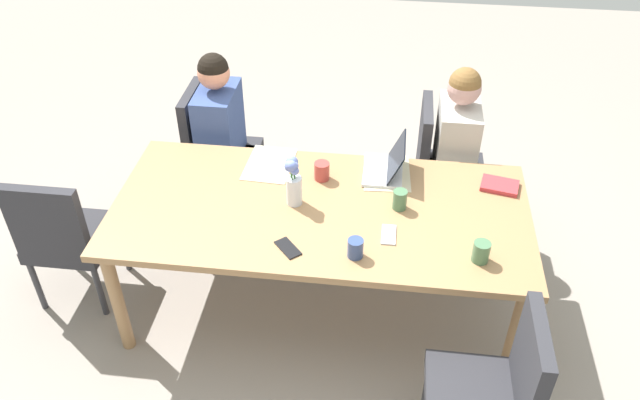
{
  "coord_description": "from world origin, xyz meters",
  "views": [
    {
      "loc": [
        -0.33,
        2.64,
        2.87
      ],
      "look_at": [
        0.0,
        0.0,
        0.79
      ],
      "focal_mm": 36.11,
      "sensor_mm": 36.0,
      "label": 1
    }
  ],
  "objects_px": {
    "chair_head_right_left_far": "(64,234)",
    "phone_silver": "(389,235)",
    "chair_near_left_mid": "(214,146)",
    "person_near_left_mid": "(222,148)",
    "coffee_mug_near_left": "(322,171)",
    "dining_table": "(320,217)",
    "coffee_mug_centre_left": "(400,200)",
    "chair_far_right_near": "(496,388)",
    "chair_near_left_near": "(440,162)",
    "laptop_near_left_near": "(387,166)",
    "coffee_mug_near_right": "(355,248)",
    "flower_vase": "(293,179)",
    "phone_black": "(288,248)",
    "coffee_mug_centre_right": "(481,252)",
    "person_near_left_near": "(453,164)",
    "book_red_cover": "(500,186)"
  },
  "relations": [
    {
      "from": "coffee_mug_near_left",
      "to": "coffee_mug_near_right",
      "type": "xyz_separation_m",
      "value": [
        -0.24,
        0.61,
        -0.0
      ]
    },
    {
      "from": "person_near_left_near",
      "to": "coffee_mug_near_right",
      "type": "xyz_separation_m",
      "value": [
        0.54,
        1.16,
        0.26
      ]
    },
    {
      "from": "dining_table",
      "to": "chair_near_left_near",
      "type": "xyz_separation_m",
      "value": [
        -0.68,
        -0.87,
        -0.17
      ]
    },
    {
      "from": "chair_near_left_near",
      "to": "book_red_cover",
      "type": "bearing_deg",
      "value": 116.53
    },
    {
      "from": "person_near_left_mid",
      "to": "chair_far_right_near",
      "type": "bearing_deg",
      "value": 134.36
    },
    {
      "from": "chair_far_right_near",
      "to": "person_near_left_mid",
      "type": "bearing_deg",
      "value": -45.64
    },
    {
      "from": "coffee_mug_centre_left",
      "to": "phone_silver",
      "type": "distance_m",
      "value": 0.24
    },
    {
      "from": "chair_near_left_near",
      "to": "phone_silver",
      "type": "distance_m",
      "value": 1.12
    },
    {
      "from": "person_near_left_mid",
      "to": "chair_head_right_left_far",
      "type": "height_order",
      "value": "person_near_left_mid"
    },
    {
      "from": "person_near_left_near",
      "to": "chair_head_right_left_far",
      "type": "xyz_separation_m",
      "value": [
        2.19,
        0.92,
        -0.03
      ]
    },
    {
      "from": "chair_near_left_mid",
      "to": "book_red_cover",
      "type": "bearing_deg",
      "value": 162.19
    },
    {
      "from": "chair_far_right_near",
      "to": "coffee_mug_centre_right",
      "type": "relative_size",
      "value": 8.32
    },
    {
      "from": "flower_vase",
      "to": "phone_black",
      "type": "bearing_deg",
      "value": 94.3
    },
    {
      "from": "chair_head_right_left_far",
      "to": "phone_silver",
      "type": "distance_m",
      "value": 1.82
    },
    {
      "from": "chair_near_left_near",
      "to": "person_near_left_near",
      "type": "bearing_deg",
      "value": 141.24
    },
    {
      "from": "chair_far_right_near",
      "to": "book_red_cover",
      "type": "xyz_separation_m",
      "value": [
        -0.08,
        -1.15,
        0.25
      ]
    },
    {
      "from": "person_near_left_near",
      "to": "chair_head_right_left_far",
      "type": "height_order",
      "value": "person_near_left_near"
    },
    {
      "from": "dining_table",
      "to": "laptop_near_left_near",
      "type": "bearing_deg",
      "value": -132.81
    },
    {
      "from": "phone_silver",
      "to": "chair_head_right_left_far",
      "type": "bearing_deg",
      "value": -92.02
    },
    {
      "from": "chair_near_left_near",
      "to": "phone_black",
      "type": "bearing_deg",
      "value": 56.69
    },
    {
      "from": "person_near_left_mid",
      "to": "dining_table",
      "type": "bearing_deg",
      "value": 132.88
    },
    {
      "from": "chair_near_left_near",
      "to": "flower_vase",
      "type": "distance_m",
      "value": 1.24
    },
    {
      "from": "chair_near_left_mid",
      "to": "coffee_mug_near_right",
      "type": "distance_m",
      "value": 1.63
    },
    {
      "from": "chair_head_right_left_far",
      "to": "chair_far_right_near",
      "type": "relative_size",
      "value": 1.0
    },
    {
      "from": "person_near_left_mid",
      "to": "coffee_mug_near_right",
      "type": "height_order",
      "value": "person_near_left_mid"
    },
    {
      "from": "dining_table",
      "to": "chair_near_left_mid",
      "type": "height_order",
      "value": "chair_near_left_mid"
    },
    {
      "from": "phone_black",
      "to": "chair_far_right_near",
      "type": "bearing_deg",
      "value": 21.67
    },
    {
      "from": "dining_table",
      "to": "chair_near_left_near",
      "type": "relative_size",
      "value": 2.46
    },
    {
      "from": "chair_far_right_near",
      "to": "laptop_near_left_near",
      "type": "relative_size",
      "value": 2.81
    },
    {
      "from": "chair_head_right_left_far",
      "to": "coffee_mug_near_right",
      "type": "relative_size",
      "value": 9.05
    },
    {
      "from": "laptop_near_left_near",
      "to": "phone_black",
      "type": "height_order",
      "value": "laptop_near_left_near"
    },
    {
      "from": "chair_head_right_left_far",
      "to": "coffee_mug_centre_right",
      "type": "relative_size",
      "value": 8.32
    },
    {
      "from": "dining_table",
      "to": "phone_black",
      "type": "distance_m",
      "value": 0.37
    },
    {
      "from": "chair_far_right_near",
      "to": "phone_black",
      "type": "bearing_deg",
      "value": -27.42
    },
    {
      "from": "coffee_mug_near_left",
      "to": "phone_silver",
      "type": "distance_m",
      "value": 0.59
    },
    {
      "from": "coffee_mug_centre_left",
      "to": "laptop_near_left_near",
      "type": "bearing_deg",
      "value": -75.95
    },
    {
      "from": "chair_far_right_near",
      "to": "coffee_mug_centre_left",
      "type": "height_order",
      "value": "chair_far_right_near"
    },
    {
      "from": "dining_table",
      "to": "chair_near_left_near",
      "type": "bearing_deg",
      "value": -128.01
    },
    {
      "from": "book_red_cover",
      "to": "phone_silver",
      "type": "xyz_separation_m",
      "value": [
        0.59,
        0.48,
        -0.01
      ]
    },
    {
      "from": "chair_near_left_mid",
      "to": "person_near_left_mid",
      "type": "distance_m",
      "value": 0.1
    },
    {
      "from": "chair_near_left_mid",
      "to": "coffee_mug_near_right",
      "type": "bearing_deg",
      "value": 130.47
    },
    {
      "from": "dining_table",
      "to": "flower_vase",
      "type": "bearing_deg",
      "value": -10.26
    },
    {
      "from": "laptop_near_left_near",
      "to": "coffee_mug_centre_right",
      "type": "bearing_deg",
      "value": 125.18
    },
    {
      "from": "dining_table",
      "to": "coffee_mug_centre_left",
      "type": "height_order",
      "value": "coffee_mug_centre_left"
    },
    {
      "from": "person_near_left_mid",
      "to": "chair_head_right_left_far",
      "type": "distance_m",
      "value": 1.15
    },
    {
      "from": "person_near_left_near",
      "to": "coffee_mug_centre_right",
      "type": "distance_m",
      "value": 1.15
    },
    {
      "from": "phone_black",
      "to": "chair_near_left_mid",
      "type": "bearing_deg",
      "value": 169.53
    },
    {
      "from": "chair_near_left_mid",
      "to": "coffee_mug_near_left",
      "type": "height_order",
      "value": "chair_near_left_mid"
    },
    {
      "from": "laptop_near_left_near",
      "to": "coffee_mug_near_right",
      "type": "relative_size",
      "value": 3.22
    },
    {
      "from": "laptop_near_left_near",
      "to": "chair_head_right_left_far",
      "type": "bearing_deg",
      "value": 15.06
    }
  ]
}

